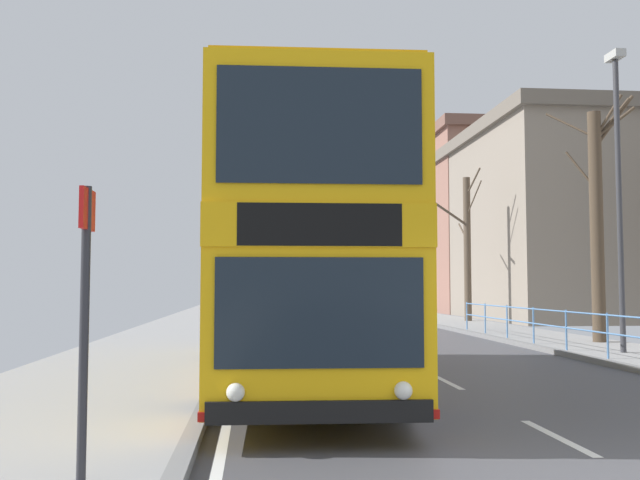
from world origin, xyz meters
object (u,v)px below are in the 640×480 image
street_lamp_far_side (619,176)px  bare_tree_far_00 (597,219)px  background_building_00 (587,223)px  bus_stop_sign_near (85,297)px  bare_tree_far_01 (467,246)px  double_decker_bus_main (301,256)px  background_building_02 (500,226)px

street_lamp_far_side → bare_tree_far_00: size_ratio=1.02×
street_lamp_far_side → background_building_00: (9.57, 20.99, 0.80)m
bus_stop_sign_near → bare_tree_far_01: bare_tree_far_01 is taller
double_decker_bus_main → background_building_00: 30.69m
street_lamp_far_side → bare_tree_far_01: size_ratio=1.06×
bare_tree_far_00 → background_building_02: (8.33, 31.25, 2.54)m
bare_tree_far_00 → bare_tree_far_01: size_ratio=1.04×
double_decker_bus_main → background_building_02: background_building_02 is taller
double_decker_bus_main → background_building_02: bearing=65.1°
double_decker_bus_main → bare_tree_far_00: size_ratio=1.47×
bare_tree_far_00 → background_building_00: background_building_00 is taller
bus_stop_sign_near → street_lamp_far_side: bearing=44.7°
bare_tree_far_00 → background_building_00: size_ratio=0.47×
background_building_00 → street_lamp_far_side: bearing=-114.5°
street_lamp_far_side → background_building_02: bearing=74.8°
double_decker_bus_main → bare_tree_far_01: (9.26, 19.54, 1.36)m
bare_tree_far_00 → background_building_02: background_building_02 is taller
double_decker_bus_main → bare_tree_far_00: 11.76m
bare_tree_far_01 → bus_stop_sign_near: bearing=-113.7°
bare_tree_far_01 → background_building_02: size_ratio=0.40×
bus_stop_sign_near → background_building_02: size_ratio=0.14×
street_lamp_far_side → bus_stop_sign_near: bearing=-135.3°
bus_stop_sign_near → background_building_00: size_ratio=0.16×
background_building_00 → background_building_02: 13.49m
bare_tree_far_00 → street_lamp_far_side: bearing=-108.1°
background_building_00 → bus_stop_sign_near: bearing=-122.7°
double_decker_bus_main → street_lamp_far_side: street_lamp_far_side is taller
bus_stop_sign_near → background_building_00: 37.61m
bus_stop_sign_near → background_building_02: 49.43m
street_lamp_far_side → background_building_00: size_ratio=0.48×
background_building_02 → background_building_00: bearing=-89.1°
street_lamp_far_side → background_building_02: background_building_02 is taller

